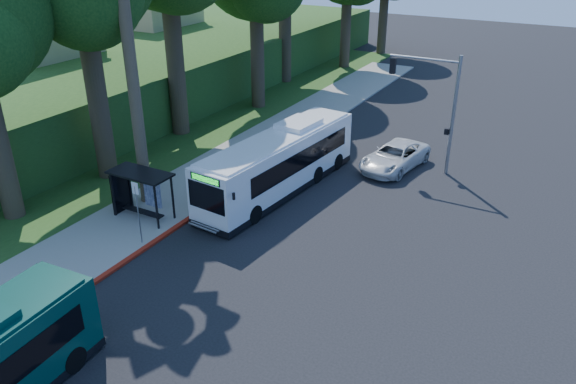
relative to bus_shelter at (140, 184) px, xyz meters
The scene contains 10 objects.
ground 8.00m from the bus_shelter, 21.51° to the left, with size 140.00×140.00×0.00m, color black.
sidewalk 3.35m from the bus_shelter, 90.90° to the left, with size 4.50×70.00×0.12m, color gray.
red_curb 3.07m from the bus_shelter, 26.83° to the right, with size 0.25×30.00×0.13m, color maroon.
grass_verge 9.90m from the bus_shelter, 126.16° to the left, with size 8.00×70.00×0.06m, color #234719.
bus_shelter is the anchor object (origin of this frame).
stop_sign_pole 2.85m from the bus_shelter, 49.08° to the right, with size 0.35×0.06×3.17m.
traffic_signal_pole 17.15m from the bus_shelter, 49.36° to the left, with size 4.10×0.30×7.00m.
hillside_backdrop 26.18m from the bus_shelter, 136.68° to the left, with size 24.00×60.00×8.80m.
white_bus 7.62m from the bus_shelter, 53.42° to the left, with size 3.62×11.97×3.51m.
pickup 15.19m from the bus_shelter, 53.24° to the left, with size 2.48×5.38×1.50m, color silver.
Camera 1 is at (11.37, -21.33, 13.54)m, focal length 35.00 mm.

